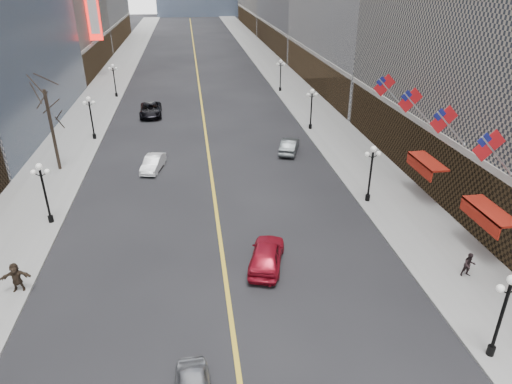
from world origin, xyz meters
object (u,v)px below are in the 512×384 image
object	(u,v)px
streetlamp_east_0	(504,308)
car_sb_far	(289,146)
streetlamp_east_3	(281,72)
streetlamp_west_3	(114,77)
streetlamp_west_1	(44,187)
streetlamp_east_2	(312,105)
car_nb_far	(151,110)
streetlamp_east_1	(371,168)
car_nb_mid	(153,163)
streetlamp_west_2	(91,113)
car_sb_mid	(267,255)

from	to	relation	value
streetlamp_east_0	car_sb_far	bearing A→B (deg)	97.93
streetlamp_east_3	streetlamp_west_3	bearing A→B (deg)	180.00
streetlamp_east_0	streetlamp_west_1	xyz separation A→B (m)	(-23.60, 16.00, 0.00)
streetlamp_east_2	streetlamp_west_3	world-z (taller)	same
streetlamp_west_3	car_nb_far	world-z (taller)	streetlamp_west_3
streetlamp_east_3	streetlamp_east_1	bearing A→B (deg)	-90.00
car_sb_far	streetlamp_west_3	bearing A→B (deg)	-31.31
streetlamp_east_1	streetlamp_east_2	world-z (taller)	same
streetlamp_east_3	streetlamp_west_1	bearing A→B (deg)	-123.25
streetlamp_east_3	car_nb_mid	distance (m)	32.06
streetlamp_east_0	streetlamp_east_3	size ratio (longest dim) A/B	1.00
streetlamp_west_2	car_nb_far	distance (m)	10.00
car_nb_mid	car_sb_mid	xyz separation A→B (m)	(7.72, -16.14, 0.15)
streetlamp_west_1	streetlamp_west_2	world-z (taller)	same
streetlamp_west_1	streetlamp_east_3	bearing A→B (deg)	56.75
streetlamp_east_0	streetlamp_west_3	bearing A→B (deg)	114.41
streetlamp_east_2	car_nb_mid	distance (m)	19.36
streetlamp_east_1	streetlamp_east_2	xyz separation A→B (m)	(0.00, 18.00, 0.00)
streetlamp_east_1	car_nb_far	xyz separation A→B (m)	(-18.19, 26.14, -2.12)
streetlamp_west_3	car_nb_mid	xyz separation A→B (m)	(6.68, -27.14, -2.24)
streetlamp_east_1	streetlamp_west_1	size ratio (longest dim) A/B	1.00
car_nb_far	car_sb_mid	world-z (taller)	car_sb_mid
streetlamp_east_1	streetlamp_west_1	distance (m)	23.60
car_nb_mid	car_sb_far	distance (m)	13.34
streetlamp_west_3	car_nb_mid	world-z (taller)	streetlamp_west_3
streetlamp_east_0	streetlamp_west_3	distance (m)	57.10
streetlamp_east_0	streetlamp_west_3	world-z (taller)	same
car_sb_far	streetlamp_east_0	bearing A→B (deg)	117.80
streetlamp_east_1	car_sb_mid	xyz separation A→B (m)	(-9.20, -7.27, -2.10)
streetlamp_east_2	streetlamp_east_3	world-z (taller)	same
streetlamp_west_3	streetlamp_west_2	bearing A→B (deg)	-90.00
streetlamp_east_1	streetlamp_west_3	world-z (taller)	same
car_sb_far	car_nb_mid	bearing A→B (deg)	30.92
streetlamp_east_1	streetlamp_west_3	bearing A→B (deg)	123.25
streetlamp_west_2	streetlamp_west_3	world-z (taller)	same
streetlamp_east_1	car_sb_far	bearing A→B (deg)	108.49
car_nb_far	car_sb_mid	xyz separation A→B (m)	(9.00, -33.41, 0.03)
streetlamp_east_2	streetlamp_west_3	size ratio (longest dim) A/B	1.00
streetlamp_east_2	streetlamp_east_1	bearing A→B (deg)	-90.00
streetlamp_west_3	car_sb_mid	xyz separation A→B (m)	(14.40, -43.27, -2.10)
streetlamp_east_0	car_nb_mid	bearing A→B (deg)	124.23
streetlamp_east_0	streetlamp_west_1	world-z (taller)	same
streetlamp_west_3	car_sb_far	bearing A→B (deg)	-51.17
streetlamp_east_2	streetlamp_west_2	distance (m)	23.60
streetlamp_east_1	streetlamp_east_3	bearing A→B (deg)	90.00
streetlamp_east_3	car_sb_far	world-z (taller)	streetlamp_east_3
car_sb_mid	streetlamp_west_1	bearing A→B (deg)	-10.40
streetlamp_east_2	car_sb_mid	xyz separation A→B (m)	(-9.20, -25.27, -2.10)
car_nb_mid	streetlamp_east_2	bearing A→B (deg)	40.93
streetlamp_east_1	car_nb_mid	size ratio (longest dim) A/B	1.13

